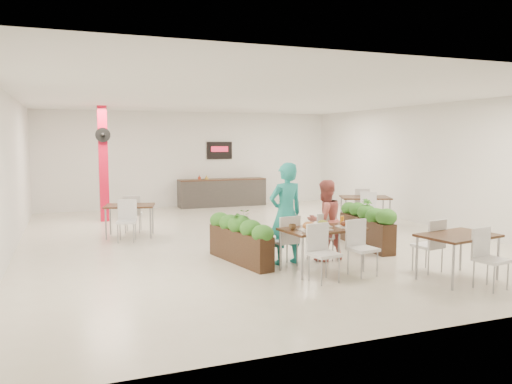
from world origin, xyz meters
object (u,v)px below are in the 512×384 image
planter_right (366,224)px  side_table_b (365,201)px  diner_man (286,214)px  side_table_c (458,242)px  red_column (103,162)px  diner_woman (325,220)px  service_counter (222,192)px  planter_left (240,236)px  main_table (322,235)px  side_table_a (130,210)px

planter_right → side_table_b: 2.92m
diner_man → side_table_c: diner_man is taller
red_column → diner_woman: bearing=-60.2°
red_column → service_counter: 4.56m
red_column → planter_left: 6.29m
diner_man → side_table_b: (3.75, 3.18, -0.30)m
main_table → side_table_a: 5.13m
service_counter → planter_left: service_counter is taller
red_column → planter_left: size_ratio=1.69×
service_counter → diner_man: (-1.23, -8.09, 0.44)m
red_column → diner_woman: (3.57, -6.23, -0.88)m
side_table_a → service_counter: bearing=64.4°
red_column → main_table: size_ratio=1.80×
side_table_a → side_table_c: (4.55, -5.62, 0.00)m
diner_woman → side_table_a: diner_woman is taller
side_table_b → planter_right: bearing=-101.0°
service_counter → planter_right: size_ratio=1.52×
diner_woman → side_table_b: size_ratio=0.92×
red_column → planter_right: 7.50m
service_counter → diner_woman: 8.11m
service_counter → side_table_c: 10.09m
side_table_c → service_counter: bearing=85.3°
red_column → planter_right: bearing=-48.1°
planter_left → planter_right: size_ratio=0.96×
side_table_c → diner_woman: bearing=115.2°
diner_man → planter_right: 2.34m
side_table_a → side_table_c: 7.23m
diner_man → side_table_c: size_ratio=1.12×
service_counter → red_column: bearing=-155.0°
diner_woman → side_table_a: 4.85m
side_table_a → side_table_c: same height
planter_left → planter_right: 2.97m
diner_woman → side_table_b: diner_woman is taller
main_table → side_table_c: bearing=-35.9°
planter_left → side_table_b: (4.51, 2.80, 0.13)m
diner_woman → planter_right: bearing=-160.8°
side_table_a → planter_right: bearing=-19.4°
diner_woman → side_table_c: (1.38, -1.95, -0.13)m
diner_man → side_table_a: bearing=-65.3°
service_counter → diner_man: bearing=-98.7°
diner_man → side_table_b: bearing=-147.9°
side_table_a → side_table_b: (6.12, -0.49, 0.01)m
service_counter → side_table_b: (2.52, -4.92, 0.14)m
service_counter → diner_man: 8.20m
red_column → diner_man: bearing=-66.1°
diner_woman → diner_man: bearing=-8.2°
side_table_a → side_table_c: size_ratio=1.00×
red_column → diner_man: 6.85m
service_counter → diner_man: service_counter is taller
side_table_c → side_table_b: bearing=62.9°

